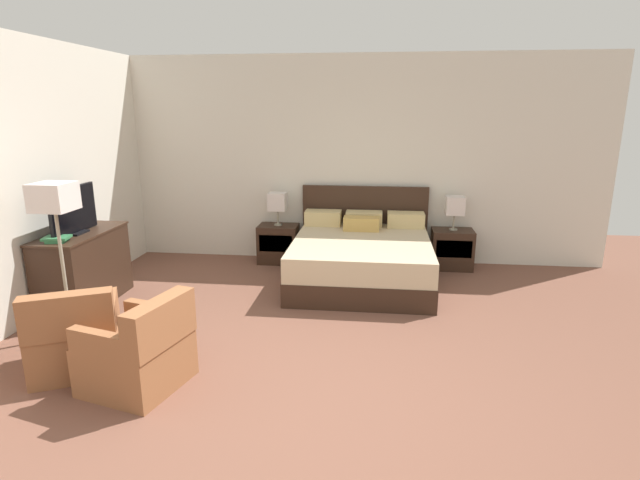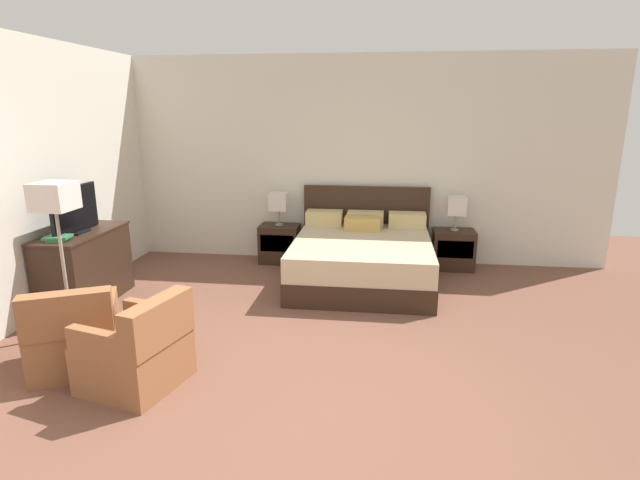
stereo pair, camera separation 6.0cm
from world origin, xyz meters
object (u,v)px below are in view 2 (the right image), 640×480
Objects in this scene: nightstand_right at (453,249)px; book_blue_cover at (58,237)px; nightstand_left at (280,244)px; book_red_cover at (58,240)px; table_lamp_right at (456,206)px; tv at (75,211)px; bed at (362,258)px; armchair_by_window at (75,337)px; armchair_companion at (138,352)px; floor_lamp at (56,208)px; table_lamp_left at (279,202)px; dresser at (85,267)px.

book_blue_cover is (-4.28, -2.24, 0.61)m from nightstand_right.
book_red_cover is at bearing -129.27° from nightstand_left.
table_lamp_right is 1.92× the size of book_blue_cover.
tv is at bearing 91.47° from book_blue_cover.
bed is at bearing 26.87° from book_red_cover.
armchair_by_window is at bearing -132.21° from bed.
armchair_companion is 0.56× the size of floor_lamp.
table_lamp_left is 0.39× the size of dresser.
nightstand_left is 2.44m from nightstand_right.
book_red_cover is at bearing 127.43° from floor_lamp.
tv reaches higher than nightstand_right.
armchair_companion is (1.42, -1.19, -0.59)m from book_blue_cover.
tv is (-3.07, -1.20, 0.77)m from bed.
table_lamp_left reaches higher than armchair_by_window.
armchair_companion is 1.68m from floor_lamp.
floor_lamp reaches higher than table_lamp_left.
armchair_by_window is (-3.53, -3.24, -0.60)m from table_lamp_right.
armchair_companion is at bearing -48.24° from dresser.
table_lamp_left is 0.56× the size of armchair_companion.
nightstand_left is 3.41m from armchair_by_window.
dresser is 1.42× the size of armchair_companion.
table_lamp_left is 0.51× the size of armchair_by_window.
table_lamp_left is 3.51m from armchair_companion.
nightstand_right is at bearing 0.00° from nightstand_left.
nightstand_left is 0.66× the size of armchair_companion.
armchair_by_window is at bearing 163.75° from armchair_companion.
floor_lamp is (0.30, -0.39, 0.38)m from book_blue_cover.
table_lamp_right is 4.69m from tv.
book_red_cover is at bearing -153.13° from bed.
table_lamp_left is at bearing 180.00° from table_lamp_right.
table_lamp_right is 4.83m from armchair_by_window.
tv is at bearing 119.53° from armchair_by_window.
dresser is at bearing 91.60° from book_blue_cover.
floor_lamp reaches higher than book_red_cover.
book_red_cover is (-4.28, -2.24, -0.03)m from table_lamp_right.
nightstand_left is 1.00× the size of nightstand_right.
bed is at bearing -150.37° from nightstand_right.
bed is at bearing 26.84° from book_blue_cover.
nightstand_left is at bearing 82.99° from armchair_companion.
floor_lamp reaches higher than bed.
dresser is 2.15m from armchair_companion.
dresser is 1.20m from floor_lamp.
table_lamp_right is 0.51× the size of armchair_by_window.
armchair_companion reaches higher than nightstand_left.
nightstand_right is (1.22, 0.69, -0.04)m from bed.
book_red_cover is 0.22× the size of armchair_companion.
bed is at bearing -150.32° from table_lamp_right.
nightstand_left is 2.30× the size of book_blue_cover.
armchair_companion is at bearing -129.86° from table_lamp_right.
book_blue_cover is at bearing -129.33° from nightstand_left.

